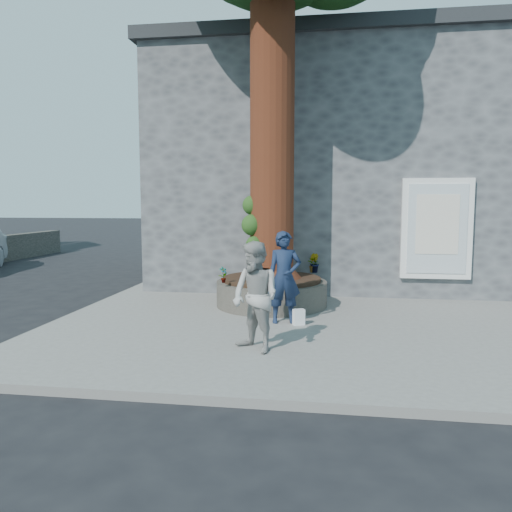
# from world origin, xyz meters

# --- Properties ---
(ground) EXTENTS (120.00, 120.00, 0.00)m
(ground) POSITION_xyz_m (0.00, 0.00, 0.00)
(ground) COLOR black
(ground) RESTS_ON ground
(pavement) EXTENTS (9.00, 8.00, 0.12)m
(pavement) POSITION_xyz_m (1.50, 1.00, 0.06)
(pavement) COLOR slate
(pavement) RESTS_ON ground
(yellow_line) EXTENTS (0.10, 30.00, 0.01)m
(yellow_line) POSITION_xyz_m (-3.05, 1.00, 0.00)
(yellow_line) COLOR yellow
(yellow_line) RESTS_ON ground
(stone_shop) EXTENTS (10.30, 8.30, 6.30)m
(stone_shop) POSITION_xyz_m (2.50, 7.20, 3.16)
(stone_shop) COLOR #45474A
(stone_shop) RESTS_ON ground
(planter) EXTENTS (2.30, 2.30, 0.60)m
(planter) POSITION_xyz_m (0.80, 2.00, 0.41)
(planter) COLOR black
(planter) RESTS_ON pavement
(man) EXTENTS (0.67, 0.52, 1.65)m
(man) POSITION_xyz_m (1.20, 0.55, 0.94)
(man) COLOR #15213B
(man) RESTS_ON pavement
(woman) EXTENTS (0.99, 0.96, 1.61)m
(woman) POSITION_xyz_m (0.95, -1.24, 0.92)
(woman) COLOR #9F9C98
(woman) RESTS_ON pavement
(shopping_bag) EXTENTS (0.23, 0.19, 0.28)m
(shopping_bag) POSITION_xyz_m (1.47, 0.41, 0.26)
(shopping_bag) COLOR white
(shopping_bag) RESTS_ON pavement
(plant_a) EXTENTS (0.20, 0.20, 0.32)m
(plant_a) POSITION_xyz_m (-0.05, 1.15, 0.88)
(plant_a) COLOR gray
(plant_a) RESTS_ON planter
(plant_b) EXTENTS (0.32, 0.32, 0.43)m
(plant_b) POSITION_xyz_m (1.65, 2.85, 0.93)
(plant_b) COLOR gray
(plant_b) RESTS_ON planter
(plant_c) EXTENTS (0.19, 0.19, 0.31)m
(plant_c) POSITION_xyz_m (0.51, 2.85, 0.87)
(plant_c) COLOR gray
(plant_c) RESTS_ON planter
(plant_d) EXTENTS (0.39, 0.40, 0.33)m
(plant_d) POSITION_xyz_m (1.65, 2.85, 0.89)
(plant_d) COLOR gray
(plant_d) RESTS_ON planter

